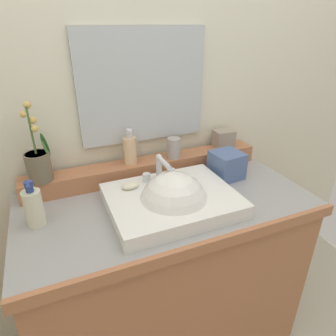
# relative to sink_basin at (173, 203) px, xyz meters

# --- Properties ---
(wall_back) EXTENTS (2.85, 0.20, 2.51)m
(wall_back) POSITION_rel_sink_basin_xyz_m (0.00, 0.47, 0.38)
(wall_back) COLOR silver
(wall_back) RESTS_ON ground
(vanity_cabinet) EXTENTS (1.17, 0.60, 0.86)m
(vanity_cabinet) POSITION_rel_sink_basin_xyz_m (0.00, 0.07, -0.45)
(vanity_cabinet) COLOR #AF6D47
(vanity_cabinet) RESTS_ON ground
(back_ledge) EXTENTS (1.10, 0.11, 0.08)m
(back_ledge) POSITION_rel_sink_basin_xyz_m (0.00, 0.29, 0.02)
(back_ledge) COLOR #AF6D47
(back_ledge) RESTS_ON vanity_cabinet
(sink_basin) EXTENTS (0.48, 0.38, 0.29)m
(sink_basin) POSITION_rel_sink_basin_xyz_m (0.00, 0.00, 0.00)
(sink_basin) COLOR white
(sink_basin) RESTS_ON vanity_cabinet
(soap_bar) EXTENTS (0.07, 0.04, 0.02)m
(soap_bar) POSITION_rel_sink_basin_xyz_m (-0.13, 0.12, 0.05)
(soap_bar) COLOR beige
(soap_bar) RESTS_ON sink_basin
(potted_plant) EXTENTS (0.11, 0.11, 0.31)m
(potted_plant) POSITION_rel_sink_basin_xyz_m (-0.45, 0.28, 0.14)
(potted_plant) COLOR #6A5F4A
(potted_plant) RESTS_ON back_ledge
(soap_dispenser) EXTENTS (0.06, 0.06, 0.16)m
(soap_dispenser) POSITION_rel_sink_basin_xyz_m (-0.08, 0.29, 0.12)
(soap_dispenser) COLOR #E0B98B
(soap_dispenser) RESTS_ON back_ledge
(tumbler_cup) EXTENTS (0.06, 0.06, 0.09)m
(tumbler_cup) POSITION_rel_sink_basin_xyz_m (0.12, 0.27, 0.11)
(tumbler_cup) COLOR #A19A97
(tumbler_cup) RESTS_ON back_ledge
(trinket_box) EXTENTS (0.10, 0.08, 0.08)m
(trinket_box) POSITION_rel_sink_basin_xyz_m (0.42, 0.31, 0.10)
(trinket_box) COLOR gray
(trinket_box) RESTS_ON back_ledge
(lotion_bottle) EXTENTS (0.06, 0.07, 0.17)m
(lotion_bottle) POSITION_rel_sink_basin_xyz_m (-0.49, 0.09, 0.05)
(lotion_bottle) COLOR beige
(lotion_bottle) RESTS_ON vanity_cabinet
(tissue_box) EXTENTS (0.14, 0.14, 0.12)m
(tissue_box) POSITION_rel_sink_basin_xyz_m (0.33, 0.14, 0.04)
(tissue_box) COLOR #4F669A
(tissue_box) RESTS_ON vanity_cabinet
(mirror) EXTENTS (0.56, 0.02, 0.48)m
(mirror) POSITION_rel_sink_basin_xyz_m (0.01, 0.36, 0.38)
(mirror) COLOR silver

